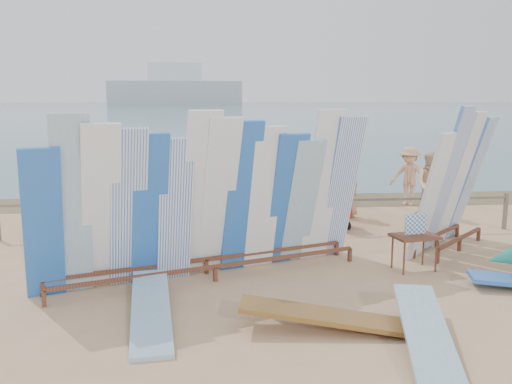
{
  "coord_description": "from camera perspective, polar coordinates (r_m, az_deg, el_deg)",
  "views": [
    {
      "loc": [
        -1.24,
        -9.37,
        3.25
      ],
      "look_at": [
        -0.22,
        2.04,
        1.2
      ],
      "focal_mm": 38.0,
      "sensor_mm": 36.0,
      "label": 1
    }
  ],
  "objects": [
    {
      "name": "ground",
      "position": [
        9.99,
        2.33,
        -8.82
      ],
      "size": [
        160.0,
        160.0,
        0.0
      ],
      "primitive_type": "plane",
      "color": "tan",
      "rests_on": "ground"
    },
    {
      "name": "ocean",
      "position": [
        137.41,
        -4.61,
        8.75
      ],
      "size": [
        320.0,
        240.0,
        0.02
      ],
      "primitive_type": "cube",
      "color": "#466E7D",
      "rests_on": "ground"
    },
    {
      "name": "wet_sand_strip",
      "position": [
        16.93,
        -0.8,
        -0.92
      ],
      "size": [
        40.0,
        2.6,
        0.01
      ],
      "primitive_type": "cube",
      "color": "brown",
      "rests_on": "ground"
    },
    {
      "name": "distant_ship",
      "position": [
        189.69,
        -8.47,
        10.65
      ],
      "size": [
        45.0,
        8.0,
        14.0
      ],
      "color": "#999EA3",
      "rests_on": "ocean"
    },
    {
      "name": "fence",
      "position": [
        12.7,
        0.62,
        -1.74
      ],
      "size": [
        12.08,
        0.08,
        0.9
      ],
      "color": "#716155",
      "rests_on": "ground"
    },
    {
      "name": "main_surfboard_rack",
      "position": [
        9.6,
        -4.86,
        -1.24
      ],
      "size": [
        6.01,
        2.73,
        3.02
      ],
      "rotation": [
        0.0,
        0.0,
        0.34
      ],
      "color": "brown",
      "rests_on": "ground"
    },
    {
      "name": "side_surfboard_rack",
      "position": [
        12.1,
        19.95,
        0.67
      ],
      "size": [
        2.49,
        2.41,
        3.05
      ],
      "rotation": [
        0.0,
        0.0,
        0.76
      ],
      "color": "brown",
      "rests_on": "ground"
    },
    {
      "name": "vendor_table",
      "position": [
        10.64,
        16.3,
        -6.02
      ],
      "size": [
        0.91,
        0.72,
        1.08
      ],
      "rotation": [
        0.0,
        0.0,
        0.19
      ],
      "color": "brown",
      "rests_on": "ground"
    },
    {
      "name": "flat_board_b",
      "position": [
        7.55,
        17.53,
        -15.84
      ],
      "size": [
        1.13,
        2.74,
        0.44
      ],
      "primitive_type": "cube",
      "rotation": [
        0.14,
        0.0,
        -0.22
      ],
      "color": "#7CA8C6",
      "rests_on": "ground"
    },
    {
      "name": "flat_board_a",
      "position": [
        8.36,
        -10.98,
        -12.92
      ],
      "size": [
        0.85,
        2.74,
        0.3
      ],
      "primitive_type": "cube",
      "rotation": [
        0.09,
        0.0,
        0.11
      ],
      "color": "#7CA8C6",
      "rests_on": "ground"
    },
    {
      "name": "flat_board_c",
      "position": [
        7.9,
        8.37,
        -14.24
      ],
      "size": [
        2.75,
        1.01,
        0.39
      ],
      "primitive_type": "cube",
      "rotation": [
        0.12,
        0.0,
        1.4
      ],
      "color": "brown",
      "rests_on": "ground"
    },
    {
      "name": "beach_chair_left",
      "position": [
        13.58,
        0.19,
        -2.51
      ],
      "size": [
        0.59,
        0.61,
        0.93
      ],
      "rotation": [
        0.0,
        0.0,
        0.01
      ],
      "color": "#AE2612",
      "rests_on": "ground"
    },
    {
      "name": "beach_chair_right",
      "position": [
        14.22,
        6.47,
        -2.17
      ],
      "size": [
        0.53,
        0.54,
        0.79
      ],
      "rotation": [
        0.0,
        0.0,
        -0.06
      ],
      "color": "#AE2612",
      "rests_on": "ground"
    },
    {
      "name": "stroller",
      "position": [
        13.61,
        8.38,
        -1.78
      ],
      "size": [
        0.75,
        0.94,
        1.15
      ],
      "rotation": [
        0.0,
        0.0,
        0.23
      ],
      "color": "#AE2612",
      "rests_on": "ground"
    },
    {
      "name": "beachgoer_9",
      "position": [
        16.76,
        15.81,
        1.64
      ],
      "size": [
        1.18,
        1.08,
        1.76
      ],
      "primitive_type": "imported",
      "rotation": [
        0.0,
        0.0,
        5.61
      ],
      "color": "tan",
      "rests_on": "ground"
    },
    {
      "name": "beachgoer_8",
      "position": [
        15.29,
        17.94,
        0.73
      ],
      "size": [
        0.94,
        0.77,
        1.75
      ],
      "primitive_type": "imported",
      "rotation": [
        0.0,
        0.0,
        5.78
      ],
      "color": "beige",
      "rests_on": "ground"
    },
    {
      "name": "beachgoer_11",
      "position": [
        16.69,
        -10.66,
        1.47
      ],
      "size": [
        1.16,
        1.48,
        1.56
      ],
      "primitive_type": "imported",
      "rotation": [
        0.0,
        0.0,
        5.27
      ],
      "color": "beige",
      "rests_on": "ground"
    },
    {
      "name": "beachgoer_7",
      "position": [
        16.11,
        4.43,
        1.48
      ],
      "size": [
        0.68,
        0.65,
        1.66
      ],
      "primitive_type": "imported",
      "rotation": [
        0.0,
        0.0,
        0.71
      ],
      "color": "#8C6042",
      "rests_on": "ground"
    },
    {
      "name": "beachgoer_0",
      "position": [
        15.08,
        -22.06,
        0.2
      ],
      "size": [
        0.49,
        0.86,
        1.68
      ],
      "primitive_type": "imported",
      "rotation": [
        0.0,
        0.0,
        1.44
      ],
      "color": "tan",
      "rests_on": "ground"
    },
    {
      "name": "beachgoer_5",
      "position": [
        15.91,
        6.45,
        1.46
      ],
      "size": [
        1.23,
        1.65,
        1.72
      ],
      "primitive_type": "imported",
      "rotation": [
        0.0,
        0.0,
        1.06
      ],
      "color": "beige",
      "rests_on": "ground"
    },
    {
      "name": "beachgoer_6",
      "position": [
        14.67,
        9.45,
        0.52
      ],
      "size": [
        0.89,
        0.63,
        1.66
      ],
      "primitive_type": "imported",
      "rotation": [
        0.0,
        0.0,
        3.48
      ],
      "color": "tan",
      "rests_on": "ground"
    },
    {
      "name": "beachgoer_1",
      "position": [
        14.48,
        -18.99,
        -0.11
      ],
      "size": [
        0.65,
        0.46,
        1.62
      ],
      "primitive_type": "imported",
      "rotation": [
        0.0,
        0.0,
        0.25
      ],
      "color": "#8C6042",
      "rests_on": "ground"
    },
    {
      "name": "beachgoer_4",
      "position": [
        13.73,
        -4.06,
        0.28
      ],
      "size": [
        0.68,
        1.13,
        1.8
      ],
      "primitive_type": "imported",
      "rotation": [
        0.0,
        0.0,
        4.49
      ],
      "color": "#8C6042",
      "rests_on": "ground"
    },
    {
      "name": "beachgoer_2",
      "position": [
        13.85,
        -6.97,
        -0.26
      ],
      "size": [
        0.46,
        0.79,
        1.53
      ],
      "primitive_type": "imported",
      "rotation": [
        0.0,
        0.0,
        1.72
      ],
      "color": "beige",
      "rests_on": "ground"
    },
    {
      "name": "beachgoer_3",
      "position": [
        16.27,
        -5.48,
        1.97
      ],
      "size": [
        1.31,
        0.79,
        1.89
      ],
      "primitive_type": "imported",
      "rotation": [
        0.0,
        0.0,
        2.9
      ],
      "color": "tan",
      "rests_on": "ground"
    },
    {
      "name": "beachgoer_extra_1",
      "position": [
        16.57,
        -15.7,
        1.73
      ],
      "size": [
        1.19,
        0.83,
        1.87
      ],
      "primitive_type": "imported",
      "rotation": [
        0.0,
        0.0,
        2.78
      ],
      "color": "#8C6042",
      "rests_on": "ground"
    }
  ]
}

